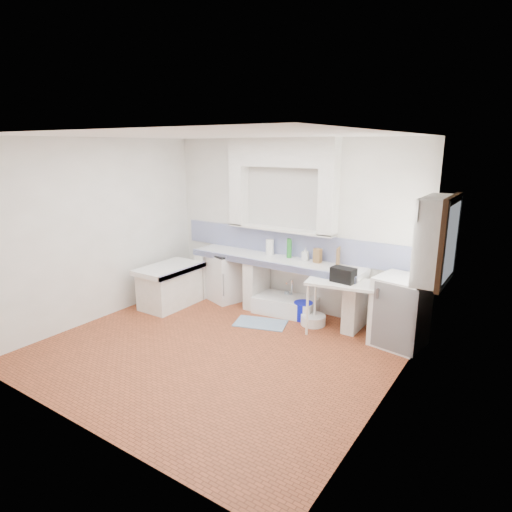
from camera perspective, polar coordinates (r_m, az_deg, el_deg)
The scene contains 36 objects.
floor at distance 5.97m, azimuth -5.44°, elevation -12.31°, with size 4.50×4.50×0.00m, color #994626.
ceiling at distance 5.34m, azimuth -6.18°, elevation 15.64°, with size 4.50×4.50×0.00m, color white.
wall_back at distance 7.11m, azimuth 4.47°, elevation 4.02°, with size 4.50×4.50×0.00m, color white.
wall_front at distance 4.20m, azimuth -23.35°, elevation -4.55°, with size 4.50×4.50×0.00m, color white.
wall_left at distance 7.10m, azimuth -20.02°, elevation 3.17°, with size 4.50×4.50×0.00m, color white.
wall_right at distance 4.46m, azimuth 17.25°, elevation -2.93°, with size 4.50×4.50×0.00m, color white.
alcove_mass at distance 6.94m, azimuth 3.41°, elevation 13.54°, with size 1.90×0.25×0.45m, color white.
window_frame at distance 5.51m, azimuth 22.77°, elevation 1.99°, with size 0.35×0.86×1.06m, color #362211.
lace_valance at distance 5.47m, azimuth 21.66°, elevation 6.07°, with size 0.01×0.84×0.24m, color white.
counter_slab at distance 7.02m, azimuth 2.48°, elevation -0.60°, with size 3.00×0.60×0.08m, color white.
counter_lip at distance 6.79m, azimuth 1.26°, elevation -1.11°, with size 3.00×0.04×0.10m, color navy.
counter_pier_left at distance 7.93m, azimuth -6.24°, elevation -2.28°, with size 0.20×0.55×0.82m, color white.
counter_pier_mid at distance 7.33m, azimuth 0.10°, elevation -3.60°, with size 0.20×0.55×0.82m, color white.
counter_pier_right at distance 6.58m, azimuth 12.98°, elevation -6.12°, with size 0.20×0.55×0.82m, color white.
peninsula_top at distance 7.43m, azimuth -11.43°, elevation -1.64°, with size 0.70×1.10×0.08m, color white.
peninsula_base at distance 7.53m, azimuth -11.29°, elevation -4.19°, with size 0.60×1.00×0.62m, color white.
peninsula_lip at distance 7.21m, azimuth -9.56°, elevation -2.05°, with size 0.04×1.10×0.10m, color navy.
backsplash at distance 7.16m, azimuth 4.37°, elevation 1.64°, with size 4.27×0.03×0.40m, color navy.
stove at distance 7.67m, azimuth -3.96°, elevation -2.77°, with size 0.59×0.57×0.83m, color white.
sink at distance 7.15m, azimuth 3.94°, elevation -6.58°, with size 1.01×0.55×0.24m, color white.
side_table at distance 6.39m, azimuth 11.10°, elevation -6.73°, with size 0.97×0.54×0.04m, color white.
fridge at distance 6.23m, azimuth 18.57°, elevation -6.97°, with size 0.63×0.63×0.97m, color white.
bucket_red at distance 7.24m, azimuth 2.83°, elevation -6.22°, with size 0.28×0.28×0.26m, color #B00B20.
bucket_orange at distance 7.00m, azimuth 4.33°, elevation -7.08°, with size 0.25×0.25×0.23m, color orange.
bucket_blue at distance 6.91m, azimuth 6.25°, elevation -7.22°, with size 0.30×0.30×0.28m, color #0B14CB.
basin_white at distance 6.76m, azimuth 7.57°, elevation -8.38°, with size 0.38×0.38×0.15m, color white.
water_bottle_a at distance 7.29m, azimuth 4.08°, elevation -5.87°, with size 0.08×0.08×0.31m, color silver.
water_bottle_b at distance 7.26m, azimuth 4.58°, elevation -6.10°, with size 0.07×0.07×0.28m, color silver.
black_bag at distance 6.19m, azimuth 11.48°, elevation -2.47°, with size 0.34×0.19×0.21m, color black.
green_bottle_a at distance 7.02m, azimuth 4.37°, elevation 1.02°, with size 0.07×0.07×0.32m, color #227628.
green_bottle_b at distance 7.01m, azimuth 4.48°, elevation 0.94°, with size 0.07×0.07×0.30m, color #227628.
knife_block at distance 6.78m, azimuth 8.15°, elevation 0.05°, with size 0.11×0.09×0.23m, color olive.
cutting_board at distance 6.66m, azimuth 10.81°, elevation -0.09°, with size 0.02×0.21×0.28m, color olive.
paper_towel at distance 7.20m, azimuth 1.84°, elevation 1.19°, with size 0.13×0.13×0.26m, color white.
soap_bottle at distance 6.89m, azimuth 6.54°, elevation 0.29°, with size 0.10×0.10×0.22m, color white.
rug at distance 6.76m, azimuth 0.60°, elevation -8.88°, with size 0.79×0.45×0.01m, color teal.
Camera 1 is at (3.40, -4.11, 2.68)m, focal length 30.22 mm.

